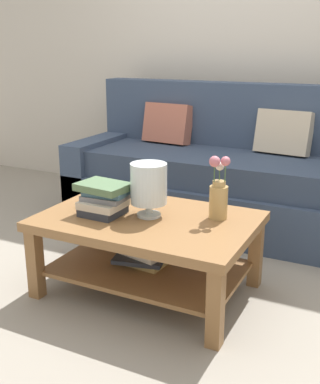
{
  "coord_description": "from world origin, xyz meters",
  "views": [
    {
      "loc": [
        1.15,
        -2.44,
        1.33
      ],
      "look_at": [
        0.01,
        -0.13,
        0.54
      ],
      "focal_mm": 44.7,
      "sensor_mm": 36.0,
      "label": 1
    }
  ],
  "objects_px": {
    "book_stack_main": "(104,198)",
    "glass_hurricane_vase": "(149,185)",
    "coffee_table": "(148,238)",
    "flower_pitcher": "(219,194)",
    "couch": "(218,176)"
  },
  "relations": [
    {
      "from": "coffee_table",
      "to": "book_stack_main",
      "type": "distance_m",
      "value": 0.32
    },
    {
      "from": "flower_pitcher",
      "to": "coffee_table",
      "type": "bearing_deg",
      "value": -157.62
    },
    {
      "from": "glass_hurricane_vase",
      "to": "couch",
      "type": "bearing_deg",
      "value": 92.02
    },
    {
      "from": "coffee_table",
      "to": "glass_hurricane_vase",
      "type": "relative_size",
      "value": 3.9
    },
    {
      "from": "coffee_table",
      "to": "glass_hurricane_vase",
      "type": "xyz_separation_m",
      "value": [
        0.0,
        0.01,
        0.3
      ]
    },
    {
      "from": "flower_pitcher",
      "to": "glass_hurricane_vase",
      "type": "bearing_deg",
      "value": -159.08
    },
    {
      "from": "coffee_table",
      "to": "flower_pitcher",
      "type": "bearing_deg",
      "value": 22.38
    },
    {
      "from": "coffee_table",
      "to": "glass_hurricane_vase",
      "type": "height_order",
      "value": "glass_hurricane_vase"
    },
    {
      "from": "glass_hurricane_vase",
      "to": "flower_pitcher",
      "type": "bearing_deg",
      "value": 20.92
    },
    {
      "from": "coffee_table",
      "to": "flower_pitcher",
      "type": "distance_m",
      "value": 0.46
    },
    {
      "from": "glass_hurricane_vase",
      "to": "coffee_table",
      "type": "bearing_deg",
      "value": -105.88
    },
    {
      "from": "book_stack_main",
      "to": "glass_hurricane_vase",
      "type": "distance_m",
      "value": 0.26
    },
    {
      "from": "couch",
      "to": "glass_hurricane_vase",
      "type": "relative_size",
      "value": 7.6
    },
    {
      "from": "couch",
      "to": "glass_hurricane_vase",
      "type": "xyz_separation_m",
      "value": [
        0.04,
        -1.24,
        0.26
      ]
    },
    {
      "from": "couch",
      "to": "coffee_table",
      "type": "xyz_separation_m",
      "value": [
        0.04,
        -1.25,
        -0.04
      ]
    }
  ]
}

